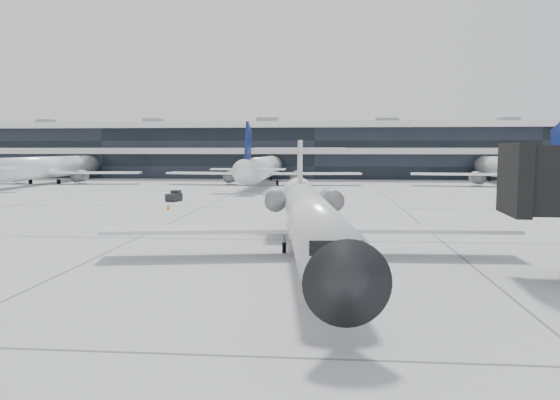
{
  "coord_description": "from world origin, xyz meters",
  "views": [
    {
      "loc": [
        2.61,
        -35.03,
        5.95
      ],
      "look_at": [
        -0.48,
        0.36,
        2.6
      ],
      "focal_mm": 35.0,
      "sensor_mm": 36.0,
      "label": 1
    }
  ],
  "objects": [
    {
      "name": "far_tug",
      "position": [
        -14.75,
        25.38,
        0.55
      ],
      "size": [
        1.64,
        2.17,
        1.23
      ],
      "rotation": [
        0.0,
        0.0,
        -0.29
      ],
      "color": "black",
      "rests_on": "ground"
    },
    {
      "name": "bg_jet_center",
      "position": [
        -8.0,
        55.0,
        0.0
      ],
      "size": [
        32.0,
        40.0,
        9.6
      ],
      "primitive_type": null,
      "color": "white",
      "rests_on": "ground"
    },
    {
      "name": "bg_jet_left",
      "position": [
        -45.0,
        55.0,
        0.0
      ],
      "size": [
        32.0,
        40.0,
        9.6
      ],
      "primitive_type": null,
      "color": "white",
      "rests_on": "ground"
    },
    {
      "name": "regional_jet",
      "position": [
        1.68,
        -5.18,
        2.25
      ],
      "size": [
        22.81,
        28.49,
        6.57
      ],
      "rotation": [
        0.0,
        0.0,
        0.1
      ],
      "color": "silver",
      "rests_on": "ground"
    },
    {
      "name": "terminal",
      "position": [
        0.0,
        82.0,
        5.0
      ],
      "size": [
        170.0,
        22.0,
        10.0
      ],
      "primitive_type": "cube",
      "color": "black",
      "rests_on": "ground"
    },
    {
      "name": "ground",
      "position": [
        0.0,
        0.0,
        0.0
      ],
      "size": [
        220.0,
        220.0,
        0.0
      ],
      "primitive_type": "plane",
      "color": "#9B9A9D",
      "rests_on": "ground"
    },
    {
      "name": "bg_jet_right",
      "position": [
        32.0,
        55.0,
        0.0
      ],
      "size": [
        32.0,
        40.0,
        9.6
      ],
      "primitive_type": null,
      "color": "white",
      "rests_on": "ground"
    },
    {
      "name": "traffic_cone",
      "position": [
        -12.93,
        16.88,
        0.27
      ],
      "size": [
        0.44,
        0.44,
        0.57
      ],
      "rotation": [
        0.0,
        0.0,
        -0.16
      ],
      "color": "orange",
      "rests_on": "ground"
    },
    {
      "name": "ramp_worker",
      "position": [
        4.5,
        -12.25,
        0.79
      ],
      "size": [
        0.59,
        0.4,
        1.58
      ],
      "primitive_type": "imported",
      "rotation": [
        0.0,
        0.0,
        3.1
      ],
      "color": "#C1FF1A",
      "rests_on": "ground"
    }
  ]
}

